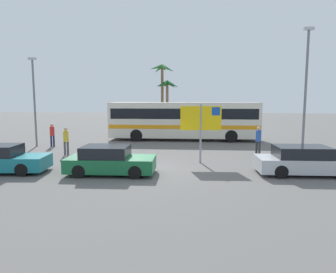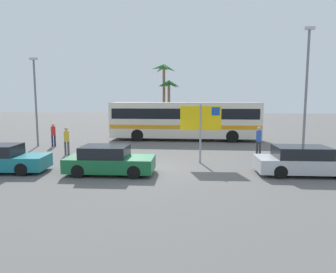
% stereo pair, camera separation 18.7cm
% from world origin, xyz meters
% --- Properties ---
extents(ground, '(120.00, 120.00, 0.00)m').
position_xyz_m(ground, '(0.00, 0.00, 0.00)').
color(ground, '#605E5B').
extents(bus_front_coach, '(12.37, 2.57, 3.17)m').
position_xyz_m(bus_front_coach, '(1.47, 11.02, 1.78)').
color(bus_front_coach, silver).
rests_on(bus_front_coach, ground).
extents(ferry_sign, '(2.20, 0.17, 3.20)m').
position_xyz_m(ferry_sign, '(2.71, 1.82, 2.33)').
color(ferry_sign, gray).
rests_on(ferry_sign, ground).
extents(car_green, '(4.07, 1.87, 1.32)m').
position_xyz_m(car_green, '(-1.60, -1.06, 0.64)').
color(car_green, '#196638').
rests_on(car_green, ground).
extents(car_silver, '(4.59, 1.86, 1.32)m').
position_xyz_m(car_silver, '(7.45, -0.41, 0.64)').
color(car_silver, '#B7BABF').
rests_on(car_silver, ground).
extents(pedestrian_crossing_lot, '(0.32, 0.32, 1.79)m').
position_xyz_m(pedestrian_crossing_lot, '(6.28, 4.36, 1.06)').
color(pedestrian_crossing_lot, '#2D2D33').
rests_on(pedestrian_crossing_lot, ground).
extents(pedestrian_by_bus, '(0.32, 0.32, 1.71)m').
position_xyz_m(pedestrian_by_bus, '(-7.94, 6.57, 1.01)').
color(pedestrian_by_bus, '#1E2347').
rests_on(pedestrian_by_bus, ground).
extents(pedestrian_near_sign, '(0.32, 0.32, 1.74)m').
position_xyz_m(pedestrian_near_sign, '(-5.59, 3.46, 1.03)').
color(pedestrian_near_sign, '#4C4C51').
rests_on(pedestrian_near_sign, ground).
extents(lamp_post_left_side, '(0.56, 0.20, 7.40)m').
position_xyz_m(lamp_post_left_side, '(8.56, 3.26, 4.03)').
color(lamp_post_left_side, slate).
rests_on(lamp_post_left_side, ground).
extents(lamp_post_right_side, '(0.56, 0.20, 6.40)m').
position_xyz_m(lamp_post_right_side, '(-9.22, 6.70, 3.52)').
color(lamp_post_right_side, slate).
rests_on(lamp_post_right_side, ground).
extents(palm_tree_seaside, '(2.78, 2.75, 5.62)m').
position_xyz_m(palm_tree_seaside, '(-0.83, 21.58, 4.58)').
color(palm_tree_seaside, brown).
rests_on(palm_tree_seaside, ground).
extents(palm_tree_inland, '(3.04, 3.09, 7.51)m').
position_xyz_m(palm_tree_inland, '(-1.43, 21.89, 5.91)').
color(palm_tree_inland, brown).
rests_on(palm_tree_inland, ground).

